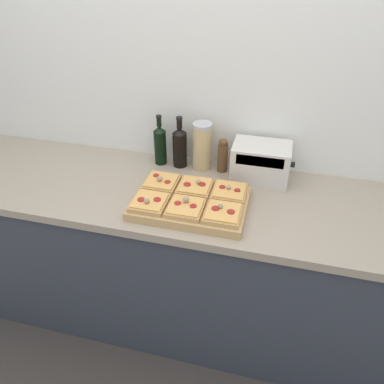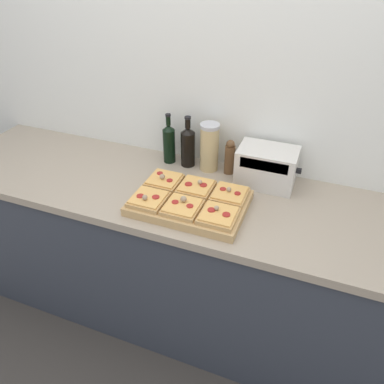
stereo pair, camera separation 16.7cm
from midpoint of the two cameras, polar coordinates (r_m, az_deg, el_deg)
The scene contains 15 objects.
ground_plane at distance 2.21m, azimuth -5.34°, elevation -24.16°, with size 12.00×12.00×0.00m, color #3D3833.
wall_back at distance 1.91m, azimuth -0.68°, elevation 15.00°, with size 6.00×0.06×2.50m.
kitchen_counter at distance 2.05m, azimuth -3.10°, elevation -10.27°, with size 2.63×0.67×0.88m.
cutting_board at distance 1.67m, azimuth -3.12°, elevation -1.78°, with size 0.50×0.35×0.04m, color tan.
pizza_slice_back_left at distance 1.76m, azimuth -7.40°, elevation 1.40°, with size 0.15×0.15×0.05m.
pizza_slice_back_center at distance 1.71m, azimuth -2.35°, elevation 0.69°, with size 0.15×0.15×0.05m.
pizza_slice_back_right at distance 1.68m, azimuth 2.91°, elevation -0.06°, with size 0.15×0.15×0.05m.
pizza_slice_front_left at distance 1.63m, azimuth -9.41°, elevation -1.64°, with size 0.15×0.15×0.05m.
pizza_slice_front_center at distance 1.59m, azimuth -4.01°, elevation -2.47°, with size 0.15×0.15×0.06m.
pizza_slice_front_right at distance 1.55m, azimuth 1.66°, elevation -3.37°, with size 0.15×0.15×0.05m.
olive_oil_bottle at distance 1.97m, azimuth -7.31°, elevation 7.18°, with size 0.06×0.06×0.27m.
wine_bottle at distance 1.94m, azimuth -4.35°, elevation 6.89°, with size 0.07×0.07×0.27m.
grain_jar_tall at distance 1.90m, azimuth -0.99°, elevation 6.90°, with size 0.10×0.10×0.25m.
pepper_mill at distance 1.90m, azimuth 2.20°, elevation 5.56°, with size 0.05×0.05×0.18m.
toaster_oven at distance 1.84m, azimuth 7.87°, elevation 4.43°, with size 0.30×0.19×0.19m.
Camera 1 is at (0.39, -1.10, 1.88)m, focal length 35.00 mm.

